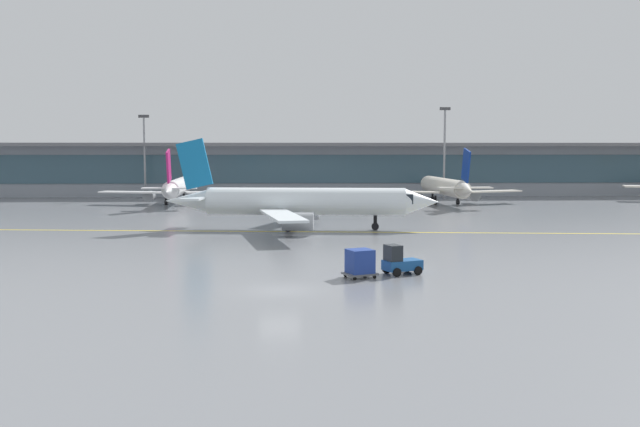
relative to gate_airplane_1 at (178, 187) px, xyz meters
name	(u,v)px	position (x,y,z in m)	size (l,w,h in m)	color
ground_plane	(280,290)	(16.63, -67.51, -2.59)	(400.00, 400.00, 0.00)	slate
taxiway_centreline_stripe	(306,232)	(19.04, -37.06, -2.58)	(110.00, 0.36, 0.01)	yellow
terminal_concourse	(286,169)	(16.63, 19.37, 2.33)	(228.01, 11.00, 9.60)	#8C939E
gate_airplane_1	(178,187)	(0.00, 0.00, 0.00)	(24.23, 26.03, 8.63)	white
gate_airplane_2	(445,187)	(41.48, -1.38, 0.03)	(24.46, 26.37, 8.73)	silver
taxiing_regional_jet	(302,202)	(18.66, -35.03, 0.35)	(29.61, 27.40, 9.80)	white
baggage_tug	(400,262)	(24.92, -62.27, -1.70)	(2.93, 2.36, 2.10)	#194C8C
cargo_dolly_lead	(360,262)	(22.03, -63.43, -1.53)	(2.54, 2.27, 1.94)	#595B60
apron_light_mast_1	(145,153)	(-7.67, 12.80, 5.28)	(1.80, 0.36, 14.36)	gray
apron_light_mast_2	(444,149)	(43.78, 9.64, 5.91)	(1.80, 0.36, 15.60)	gray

